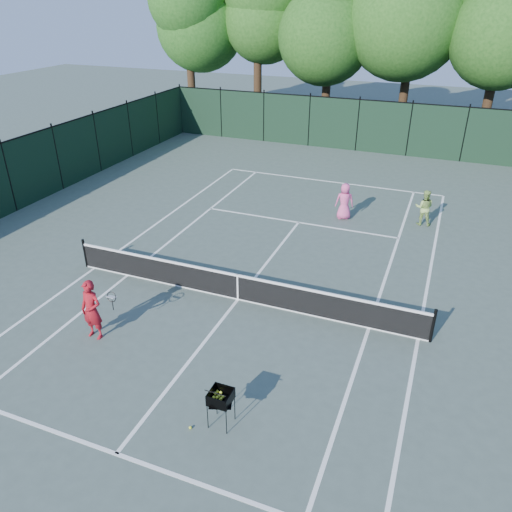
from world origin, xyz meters
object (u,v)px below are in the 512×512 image
at_px(player_green, 424,208).
at_px(loose_ball_midcourt, 190,428).
at_px(player_pink, 345,201).
at_px(ball_hopper, 221,397).
at_px(coach, 92,310).

xyz_separation_m(player_green, loose_ball_midcourt, (-3.70, -13.33, -0.72)).
bearing_deg(loose_ball_midcourt, player_pink, 87.65).
xyz_separation_m(ball_hopper, loose_ball_midcourt, (-0.58, -0.40, -0.76)).
height_order(coach, loose_ball_midcourt, coach).
distance_m(coach, player_green, 13.73).
height_order(player_pink, player_green, player_pink).
bearing_deg(ball_hopper, player_green, 56.64).
xyz_separation_m(coach, player_pink, (4.59, 10.72, -0.10)).
bearing_deg(coach, loose_ball_midcourt, -23.93).
bearing_deg(loose_ball_midcourt, ball_hopper, 34.38).
bearing_deg(ball_hopper, coach, 141.04).
height_order(player_pink, loose_ball_midcourt, player_pink).
distance_m(coach, player_pink, 11.66).
relative_size(ball_hopper, loose_ball_midcourt, 13.81).
bearing_deg(player_green, coach, 51.86).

